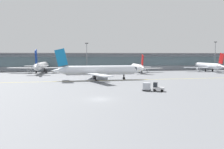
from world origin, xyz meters
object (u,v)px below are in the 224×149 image
object	(u,v)px
apron_light_mast_2	(215,54)
taxiing_regional_jet	(100,71)
gate_airplane_1	(42,66)
gate_airplane_3	(208,66)
baggage_tug	(158,88)
apron_light_mast_1	(87,56)
gate_airplane_2	(138,67)
cargo_dolly_lead	(147,86)

from	to	relation	value
apron_light_mast_2	taxiing_regional_jet	bearing A→B (deg)	-147.48
gate_airplane_1	gate_airplane_3	xyz separation A→B (m)	(84.04, -2.71, -0.43)
taxiing_regional_jet	gate_airplane_1	bearing A→B (deg)	121.03
baggage_tug	apron_light_mast_1	size ratio (longest dim) A/B	0.20
gate_airplane_1	gate_airplane_2	distance (m)	46.25
gate_airplane_2	apron_light_mast_1	xyz separation A→B (m)	(-24.05, 14.93, 5.53)
apron_light_mast_1	gate_airplane_3	bearing A→B (deg)	-12.71
taxiing_regional_jet	cargo_dolly_lead	xyz separation A→B (m)	(8.46, -26.24, -2.16)
gate_airplane_2	apron_light_mast_2	world-z (taller)	apron_light_mast_2
gate_airplane_1	cargo_dolly_lead	bearing A→B (deg)	-151.07
baggage_tug	apron_light_mast_2	distance (m)	95.79
gate_airplane_2	taxiing_regional_jet	xyz separation A→B (m)	(-22.10, -32.38, 0.58)
gate_airplane_3	apron_light_mast_1	distance (m)	63.77
apron_light_mast_1	apron_light_mast_2	world-z (taller)	apron_light_mast_2
taxiing_regional_jet	baggage_tug	distance (m)	29.55
gate_airplane_3	cargo_dolly_lead	size ratio (longest dim) A/B	11.05
gate_airplane_3	taxiing_regional_jet	world-z (taller)	taxiing_regional_jet
gate_airplane_3	cargo_dolly_lead	world-z (taller)	gate_airplane_3
gate_airplane_2	taxiing_regional_jet	world-z (taller)	taxiing_regional_jet
taxiing_regional_jet	apron_light_mast_2	bearing A→B (deg)	29.88
gate_airplane_1	apron_light_mast_1	world-z (taller)	apron_light_mast_1
gate_airplane_3	apron_light_mast_2	world-z (taller)	apron_light_mast_2
taxiing_regional_jet	cargo_dolly_lead	distance (m)	27.65
cargo_dolly_lead	apron_light_mast_2	xyz separation A→B (m)	(63.50, 72.11, 7.73)
apron_light_mast_2	baggage_tug	bearing A→B (deg)	-129.85
gate_airplane_3	apron_light_mast_1	world-z (taller)	apron_light_mast_1
gate_airplane_1	gate_airplane_3	world-z (taller)	gate_airplane_1
cargo_dolly_lead	apron_light_mast_1	xyz separation A→B (m)	(-10.41, 73.55, 7.11)
gate_airplane_1	taxiing_regional_jet	size ratio (longest dim) A/B	1.02
gate_airplane_3	cargo_dolly_lead	bearing A→B (deg)	139.44
gate_airplane_1	taxiing_regional_jet	xyz separation A→B (m)	(24.00, -36.03, -0.07)
cargo_dolly_lead	baggage_tug	bearing A→B (deg)	-0.00
gate_airplane_2	cargo_dolly_lead	size ratio (longest dim) A/B	10.22
baggage_tug	cargo_dolly_lead	size ratio (longest dim) A/B	1.14
gate_airplane_3	apron_light_mast_1	size ratio (longest dim) A/B	1.92
gate_airplane_3	baggage_tug	size ratio (longest dim) A/B	9.71
baggage_tug	apron_light_mast_2	size ratio (longest dim) A/B	0.18
gate_airplane_2	cargo_dolly_lead	xyz separation A→B (m)	(-13.64, -58.62, -1.58)
taxiing_regional_jet	apron_light_mast_2	distance (m)	85.52
gate_airplane_3	taxiing_regional_jet	xyz separation A→B (m)	(-60.04, -33.32, 0.36)
gate_airplane_1	apron_light_mast_2	distance (m)	96.62
baggage_tug	gate_airplane_2	bearing A→B (deg)	106.15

